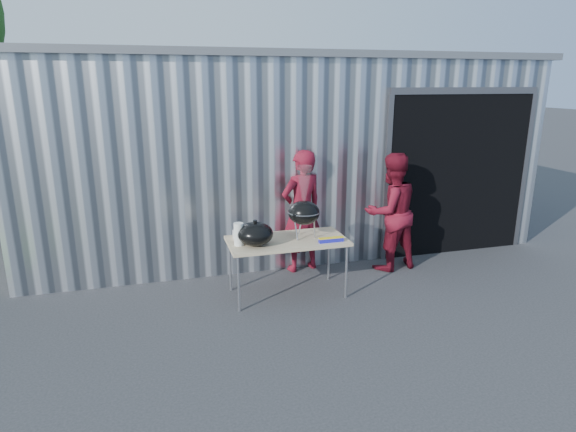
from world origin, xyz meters
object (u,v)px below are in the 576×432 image
object	(u,v)px
person_cook	(302,211)
person_bystander	(391,212)
kettle_grill	(304,205)
folding_table	(287,242)

from	to	relation	value
person_cook	person_bystander	world-z (taller)	person_cook
kettle_grill	person_cook	xyz separation A→B (m)	(0.21, 0.76, -0.29)
folding_table	person_bystander	distance (m)	1.77
kettle_grill	person_cook	size ratio (longest dim) A/B	0.52
kettle_grill	person_bystander	world-z (taller)	person_bystander
folding_table	person_cook	distance (m)	0.91
folding_table	person_bystander	xyz separation A→B (m)	(1.70, 0.49, 0.15)
person_cook	folding_table	bearing A→B (deg)	45.98
person_bystander	kettle_grill	bearing A→B (deg)	9.03
kettle_grill	person_cook	bearing A→B (deg)	74.41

